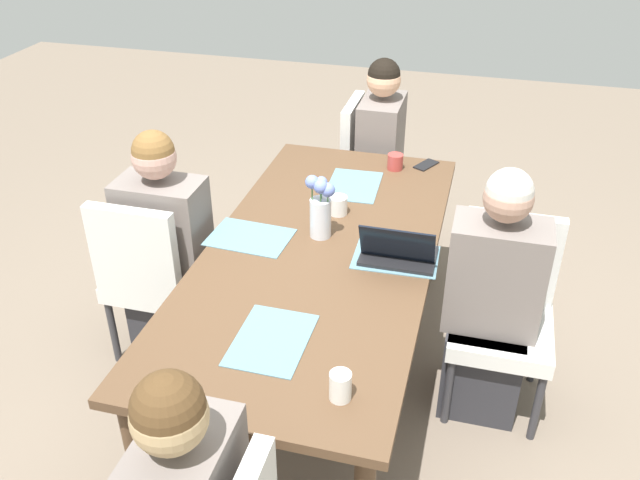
{
  "coord_description": "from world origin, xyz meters",
  "views": [
    {
      "loc": [
        2.41,
        0.64,
        2.31
      ],
      "look_at": [
        0.0,
        0.0,
        0.79
      ],
      "focal_mm": 37.84,
      "sensor_mm": 36.0,
      "label": 1
    }
  ],
  "objects_px": {
    "phone_black": "(426,165)",
    "coffee_mug_near_right": "(395,162)",
    "laptop_far_right_near": "(398,252)",
    "flower_vase": "(321,207)",
    "dining_table": "(320,263)",
    "person_head_left_left_mid": "(379,165)",
    "coffee_mug_centre_left": "(340,386)",
    "person_near_left_near": "(168,260)",
    "chair_head_left_left_mid": "(369,164)",
    "chair_near_left_near": "(151,271)",
    "coffee_mug_near_left": "(337,205)",
    "person_far_right_near": "(490,309)",
    "chair_far_right_near": "(504,306)"
  },
  "relations": [
    {
      "from": "phone_black",
      "to": "coffee_mug_near_right",
      "type": "bearing_deg",
      "value": 145.6
    },
    {
      "from": "laptop_far_right_near",
      "to": "coffee_mug_near_right",
      "type": "height_order",
      "value": "laptop_far_right_near"
    },
    {
      "from": "flower_vase",
      "to": "coffee_mug_near_right",
      "type": "bearing_deg",
      "value": 165.07
    },
    {
      "from": "dining_table",
      "to": "flower_vase",
      "type": "xyz_separation_m",
      "value": [
        -0.12,
        -0.03,
        0.22
      ]
    },
    {
      "from": "person_head_left_left_mid",
      "to": "coffee_mug_centre_left",
      "type": "relative_size",
      "value": 11.7
    },
    {
      "from": "person_near_left_near",
      "to": "chair_head_left_left_mid",
      "type": "height_order",
      "value": "person_near_left_near"
    },
    {
      "from": "chair_near_left_near",
      "to": "person_head_left_left_mid",
      "type": "distance_m",
      "value": 1.64
    },
    {
      "from": "chair_near_left_near",
      "to": "coffee_mug_near_left",
      "type": "relative_size",
      "value": 10.1
    },
    {
      "from": "person_far_right_near",
      "to": "person_head_left_left_mid",
      "type": "bearing_deg",
      "value": -150.84
    },
    {
      "from": "dining_table",
      "to": "chair_near_left_near",
      "type": "relative_size",
      "value": 2.38
    },
    {
      "from": "chair_near_left_near",
      "to": "coffee_mug_centre_left",
      "type": "xyz_separation_m",
      "value": [
        0.82,
        1.13,
        0.29
      ]
    },
    {
      "from": "laptop_far_right_near",
      "to": "phone_black",
      "type": "relative_size",
      "value": 2.13
    },
    {
      "from": "chair_far_right_near",
      "to": "flower_vase",
      "type": "bearing_deg",
      "value": -89.5
    },
    {
      "from": "person_far_right_near",
      "to": "flower_vase",
      "type": "xyz_separation_m",
      "value": [
        -0.07,
        -0.78,
        0.36
      ]
    },
    {
      "from": "chair_far_right_near",
      "to": "coffee_mug_near_right",
      "type": "bearing_deg",
      "value": -140.71
    },
    {
      "from": "coffee_mug_near_right",
      "to": "coffee_mug_centre_left",
      "type": "xyz_separation_m",
      "value": [
        1.75,
        0.11,
        0.01
      ]
    },
    {
      "from": "chair_near_left_near",
      "to": "laptop_far_right_near",
      "type": "distance_m",
      "value": 1.21
    },
    {
      "from": "coffee_mug_centre_left",
      "to": "person_head_left_left_mid",
      "type": "bearing_deg",
      "value": -172.92
    },
    {
      "from": "coffee_mug_near_right",
      "to": "laptop_far_right_near",
      "type": "bearing_deg",
      "value": 10.21
    },
    {
      "from": "chair_head_left_left_mid",
      "to": "coffee_mug_near_right",
      "type": "distance_m",
      "value": 0.64
    },
    {
      "from": "chair_head_left_left_mid",
      "to": "person_head_left_left_mid",
      "type": "bearing_deg",
      "value": 51.24
    },
    {
      "from": "chair_near_left_near",
      "to": "person_far_right_near",
      "type": "distance_m",
      "value": 1.59
    },
    {
      "from": "person_head_left_left_mid",
      "to": "coffee_mug_near_left",
      "type": "height_order",
      "value": "person_head_left_left_mid"
    },
    {
      "from": "laptop_far_right_near",
      "to": "coffee_mug_near_right",
      "type": "xyz_separation_m",
      "value": [
        -0.9,
        -0.16,
        -0.0
      ]
    },
    {
      "from": "chair_far_right_near",
      "to": "coffee_mug_near_left",
      "type": "bearing_deg",
      "value": -104.69
    },
    {
      "from": "flower_vase",
      "to": "coffee_mug_centre_left",
      "type": "distance_m",
      "value": 1.02
    },
    {
      "from": "flower_vase",
      "to": "coffee_mug_near_left",
      "type": "bearing_deg",
      "value": 173.81
    },
    {
      "from": "person_near_left_near",
      "to": "phone_black",
      "type": "distance_m",
      "value": 1.47
    },
    {
      "from": "person_near_left_near",
      "to": "coffee_mug_centre_left",
      "type": "xyz_separation_m",
      "value": [
        0.89,
        1.07,
        0.26
      ]
    },
    {
      "from": "person_head_left_left_mid",
      "to": "flower_vase",
      "type": "bearing_deg",
      "value": -2.13
    },
    {
      "from": "flower_vase",
      "to": "chair_head_left_left_mid",
      "type": "bearing_deg",
      "value": -178.77
    },
    {
      "from": "person_far_right_near",
      "to": "chair_near_left_near",
      "type": "bearing_deg",
      "value": -87.04
    },
    {
      "from": "phone_black",
      "to": "flower_vase",
      "type": "bearing_deg",
      "value": -175.58
    },
    {
      "from": "chair_far_right_near",
      "to": "flower_vase",
      "type": "height_order",
      "value": "flower_vase"
    },
    {
      "from": "coffee_mug_centre_left",
      "to": "chair_far_right_near",
      "type": "bearing_deg",
      "value": 151.85
    },
    {
      "from": "coffee_mug_centre_left",
      "to": "chair_head_left_left_mid",
      "type": "bearing_deg",
      "value": -171.26
    },
    {
      "from": "dining_table",
      "to": "chair_head_left_left_mid",
      "type": "height_order",
      "value": "chair_head_left_left_mid"
    },
    {
      "from": "chair_head_left_left_mid",
      "to": "coffee_mug_centre_left",
      "type": "xyz_separation_m",
      "value": [
        2.28,
        0.35,
        0.29
      ]
    },
    {
      "from": "laptop_far_right_near",
      "to": "coffee_mug_near_left",
      "type": "height_order",
      "value": "laptop_far_right_near"
    },
    {
      "from": "person_near_left_near",
      "to": "coffee_mug_near_left",
      "type": "relative_size",
      "value": 13.41
    },
    {
      "from": "person_near_left_near",
      "to": "phone_black",
      "type": "height_order",
      "value": "person_near_left_near"
    },
    {
      "from": "coffee_mug_near_right",
      "to": "chair_far_right_near",
      "type": "bearing_deg",
      "value": 39.29
    },
    {
      "from": "chair_far_right_near",
      "to": "person_far_right_near",
      "type": "xyz_separation_m",
      "value": [
        0.07,
        -0.06,
        0.03
      ]
    },
    {
      "from": "chair_head_left_left_mid",
      "to": "laptop_far_right_near",
      "type": "height_order",
      "value": "laptop_far_right_near"
    },
    {
      "from": "coffee_mug_near_left",
      "to": "person_far_right_near",
      "type": "bearing_deg",
      "value": 69.13
    },
    {
      "from": "person_head_left_left_mid",
      "to": "chair_far_right_near",
      "type": "relative_size",
      "value": 1.33
    },
    {
      "from": "dining_table",
      "to": "phone_black",
      "type": "bearing_deg",
      "value": 160.95
    },
    {
      "from": "chair_near_left_near",
      "to": "phone_black",
      "type": "xyz_separation_m",
      "value": [
        -1.02,
        1.17,
        0.24
      ]
    },
    {
      "from": "dining_table",
      "to": "person_head_left_left_mid",
      "type": "height_order",
      "value": "person_head_left_left_mid"
    },
    {
      "from": "laptop_far_right_near",
      "to": "coffee_mug_centre_left",
      "type": "distance_m",
      "value": 0.85
    }
  ]
}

